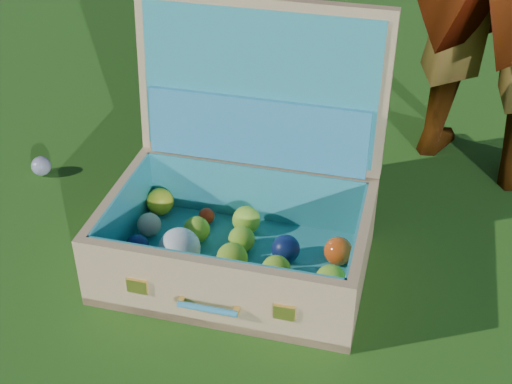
# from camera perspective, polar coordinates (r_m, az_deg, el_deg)

# --- Properties ---
(ground) EXTENTS (60.00, 60.00, 0.00)m
(ground) POSITION_cam_1_polar(r_m,az_deg,el_deg) (1.90, -5.06, -6.55)
(ground) COLOR #215114
(ground) RESTS_ON ground
(stray_ball) EXTENTS (0.06, 0.06, 0.06)m
(stray_ball) POSITION_cam_1_polar(r_m,az_deg,el_deg) (2.36, -16.80, 2.00)
(stray_ball) COLOR #3F66A4
(stray_ball) RESTS_ON ground
(suitcase) EXTENTS (0.82, 0.74, 0.65)m
(suitcase) POSITION_cam_1_polar(r_m,az_deg,el_deg) (1.85, -1.24, -0.35)
(suitcase) COLOR tan
(suitcase) RESTS_ON ground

